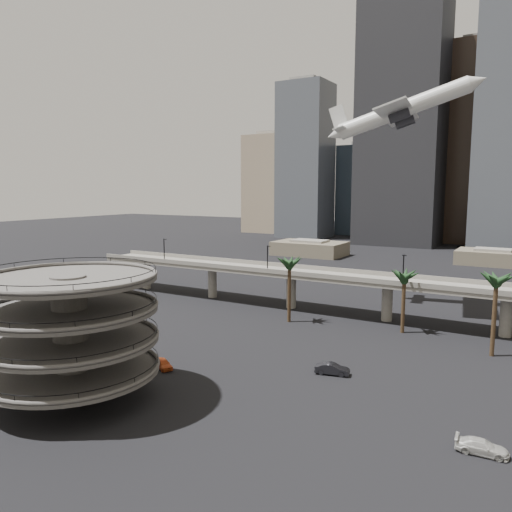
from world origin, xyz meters
The scene contains 10 objects.
ground centered at (0.00, 0.00, 0.00)m, with size 700.00×700.00×0.00m, color black.
parking_ramp centered at (-13.00, -4.00, 9.84)m, with size 22.20×22.20×17.35m.
overpass centered at (0.00, 55.00, 7.34)m, with size 130.00×9.30×14.70m.
palm_trees centered at (14.02, 44.65, 11.43)m, with size 42.40×10.40×14.00m.
low_buildings centered at (6.89, 142.30, 2.86)m, with size 135.00×27.50×6.80m.
skyline centered at (15.11, 217.08, 48.02)m, with size 269.00×86.00×131.19m.
airborne_jet centered at (8.50, 69.97, 44.32)m, with size 34.97×31.46×14.27m.
car_a centered at (-10.38, 10.36, 0.75)m, with size 1.76×4.39×1.49m, color #C04A1B.
car_b centered at (12.65, 21.09, 0.83)m, with size 1.76×5.06×1.67m, color black.
car_c centered at (34.25, 8.19, 0.76)m, with size 2.12×5.21×1.51m, color silver.
Camera 1 is at (38.65, -45.07, 27.14)m, focal length 35.00 mm.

